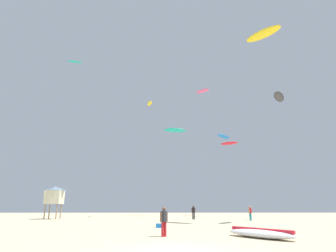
{
  "coord_description": "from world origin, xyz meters",
  "views": [
    {
      "loc": [
        -0.38,
        -11.83,
        1.68
      ],
      "look_at": [
        0.0,
        18.28,
        10.28
      ],
      "focal_mm": 29.87,
      "sensor_mm": 36.0,
      "label": 1
    }
  ],
  "objects_px": {
    "lifeguard_tower": "(55,195)",
    "kite_aloft_3": "(279,97)",
    "person_midground": "(250,212)",
    "person_right": "(193,211)",
    "kite_aloft_6": "(263,34)",
    "person_foreground": "(164,219)",
    "kite_aloft_2": "(229,143)",
    "kite_aloft_7": "(224,136)",
    "cooler_box": "(160,226)",
    "kite_aloft_4": "(150,103)",
    "kite_aloft_1": "(75,62)",
    "kite_aloft_5": "(175,130)",
    "kite_aloft_0": "(202,91)",
    "kite_grounded_near": "(261,233)"
  },
  "relations": [
    {
      "from": "person_midground",
      "to": "person_right",
      "type": "height_order",
      "value": "person_right"
    },
    {
      "from": "person_right",
      "to": "kite_aloft_1",
      "type": "relative_size",
      "value": 0.65
    },
    {
      "from": "person_foreground",
      "to": "kite_aloft_5",
      "type": "bearing_deg",
      "value": 138.22
    },
    {
      "from": "kite_aloft_3",
      "to": "kite_aloft_4",
      "type": "bearing_deg",
      "value": 133.65
    },
    {
      "from": "person_midground",
      "to": "person_right",
      "type": "distance_m",
      "value": 7.0
    },
    {
      "from": "lifeguard_tower",
      "to": "kite_aloft_7",
      "type": "height_order",
      "value": "kite_aloft_7"
    },
    {
      "from": "kite_aloft_0",
      "to": "kite_aloft_1",
      "type": "bearing_deg",
      "value": -169.83
    },
    {
      "from": "cooler_box",
      "to": "kite_aloft_6",
      "type": "height_order",
      "value": "kite_aloft_6"
    },
    {
      "from": "kite_aloft_5",
      "to": "kite_aloft_6",
      "type": "bearing_deg",
      "value": -68.57
    },
    {
      "from": "lifeguard_tower",
      "to": "kite_aloft_2",
      "type": "xyz_separation_m",
      "value": [
        25.72,
        8.83,
        9.0
      ]
    },
    {
      "from": "person_foreground",
      "to": "kite_aloft_7",
      "type": "bearing_deg",
      "value": 123.8
    },
    {
      "from": "person_midground",
      "to": "kite_grounded_near",
      "type": "bearing_deg",
      "value": -59.47
    },
    {
      "from": "person_right",
      "to": "lifeguard_tower",
      "type": "xyz_separation_m",
      "value": [
        -18.25,
        1.17,
        2.06
      ]
    },
    {
      "from": "person_foreground",
      "to": "cooler_box",
      "type": "bearing_deg",
      "value": 144.55
    },
    {
      "from": "person_midground",
      "to": "cooler_box",
      "type": "relative_size",
      "value": 2.98
    },
    {
      "from": "kite_aloft_1",
      "to": "kite_aloft_5",
      "type": "relative_size",
      "value": 0.57
    },
    {
      "from": "lifeguard_tower",
      "to": "kite_aloft_6",
      "type": "bearing_deg",
      "value": -20.15
    },
    {
      "from": "kite_aloft_5",
      "to": "person_foreground",
      "type": "bearing_deg",
      "value": -93.26
    },
    {
      "from": "kite_grounded_near",
      "to": "lifeguard_tower",
      "type": "height_order",
      "value": "lifeguard_tower"
    },
    {
      "from": "cooler_box",
      "to": "kite_aloft_6",
      "type": "xyz_separation_m",
      "value": [
        11.99,
        5.34,
        21.07
      ]
    },
    {
      "from": "person_foreground",
      "to": "kite_aloft_2",
      "type": "height_order",
      "value": "kite_aloft_2"
    },
    {
      "from": "lifeguard_tower",
      "to": "cooler_box",
      "type": "distance_m",
      "value": 20.79
    },
    {
      "from": "kite_aloft_2",
      "to": "kite_aloft_7",
      "type": "distance_m",
      "value": 6.74
    },
    {
      "from": "kite_aloft_5",
      "to": "person_midground",
      "type": "bearing_deg",
      "value": -66.93
    },
    {
      "from": "kite_grounded_near",
      "to": "person_foreground",
      "type": "bearing_deg",
      "value": 171.38
    },
    {
      "from": "lifeguard_tower",
      "to": "kite_aloft_3",
      "type": "bearing_deg",
      "value": -18.93
    },
    {
      "from": "person_midground",
      "to": "kite_aloft_5",
      "type": "height_order",
      "value": "kite_aloft_5"
    },
    {
      "from": "cooler_box",
      "to": "kite_aloft_3",
      "type": "xyz_separation_m",
      "value": [
        13.11,
        5.58,
        13.18
      ]
    },
    {
      "from": "lifeguard_tower",
      "to": "cooler_box",
      "type": "bearing_deg",
      "value": -46.52
    },
    {
      "from": "person_right",
      "to": "kite_aloft_3",
      "type": "distance_m",
      "value": 17.35
    },
    {
      "from": "kite_grounded_near",
      "to": "kite_aloft_5",
      "type": "height_order",
      "value": "kite_aloft_5"
    },
    {
      "from": "kite_grounded_near",
      "to": "kite_aloft_0",
      "type": "height_order",
      "value": "kite_aloft_0"
    },
    {
      "from": "person_right",
      "to": "kite_aloft_0",
      "type": "bearing_deg",
      "value": -170.16
    },
    {
      "from": "kite_grounded_near",
      "to": "kite_aloft_6",
      "type": "height_order",
      "value": "kite_aloft_6"
    },
    {
      "from": "kite_aloft_6",
      "to": "cooler_box",
      "type": "bearing_deg",
      "value": -156.01
    },
    {
      "from": "kite_aloft_5",
      "to": "kite_aloft_6",
      "type": "distance_m",
      "value": 26.72
    },
    {
      "from": "person_right",
      "to": "kite_aloft_1",
      "type": "height_order",
      "value": "kite_aloft_1"
    },
    {
      "from": "lifeguard_tower",
      "to": "kite_aloft_7",
      "type": "bearing_deg",
      "value": 29.82
    },
    {
      "from": "kite_aloft_7",
      "to": "cooler_box",
      "type": "bearing_deg",
      "value": -111.82
    },
    {
      "from": "kite_aloft_7",
      "to": "person_right",
      "type": "bearing_deg",
      "value": -116.05
    },
    {
      "from": "cooler_box",
      "to": "kite_aloft_1",
      "type": "height_order",
      "value": "kite_aloft_1"
    },
    {
      "from": "lifeguard_tower",
      "to": "kite_aloft_3",
      "type": "relative_size",
      "value": 1.21
    },
    {
      "from": "person_foreground",
      "to": "person_right",
      "type": "bearing_deg",
      "value": 131.08
    },
    {
      "from": "person_foreground",
      "to": "kite_aloft_3",
      "type": "bearing_deg",
      "value": 95.05
    },
    {
      "from": "person_midground",
      "to": "kite_aloft_3",
      "type": "relative_size",
      "value": 0.49
    },
    {
      "from": "person_midground",
      "to": "kite_aloft_7",
      "type": "height_order",
      "value": "kite_aloft_7"
    },
    {
      "from": "cooler_box",
      "to": "kite_aloft_4",
      "type": "xyz_separation_m",
      "value": [
        -2.21,
        21.65,
        18.36
      ]
    },
    {
      "from": "kite_aloft_4",
      "to": "kite_aloft_6",
      "type": "height_order",
      "value": "kite_aloft_6"
    },
    {
      "from": "kite_aloft_7",
      "to": "kite_aloft_6",
      "type": "bearing_deg",
      "value": -89.97
    },
    {
      "from": "lifeguard_tower",
      "to": "kite_aloft_5",
      "type": "xyz_separation_m",
      "value": [
        16.59,
        14.79,
        12.92
      ]
    }
  ]
}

